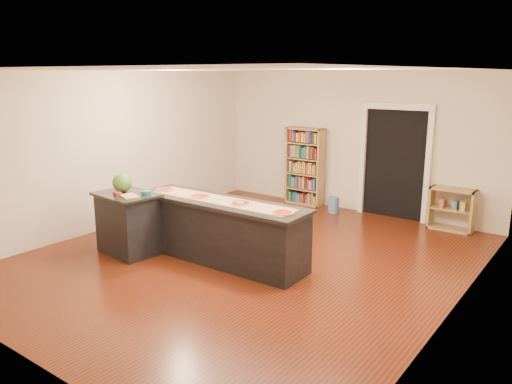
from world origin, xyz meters
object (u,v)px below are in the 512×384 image
Objects in this scene: side_counter at (128,223)px; low_shelf at (452,209)px; kitchen_island at (220,230)px; watermelon at (122,183)px; waste_bin at (334,205)px; bookshelf at (305,166)px.

side_counter is 5.61m from low_shelf.
kitchen_island is 2.92× the size of side_counter.
watermelon is (-0.12, 0.02, 0.62)m from side_counter.
watermelon is (-1.61, -3.96, 0.95)m from waste_bin.
bookshelf is 5.12× the size of waste_bin.
kitchen_island is at bearing -92.09° from waste_bin.
side_counter is 1.26× the size of low_shelf.
low_shelf is 5.72m from watermelon.
low_shelf is 2.26m from waste_bin.
kitchen_island is 1.49m from side_counter.
low_shelf is 2.40× the size of waste_bin.
watermelon is at bearing 174.68° from side_counter.
waste_bin is (1.49, 3.98, -0.32)m from side_counter.
waste_bin is at bearing -15.76° from bookshelf.
waste_bin is 1.08× the size of watermelon.
low_shelf is at bearing -0.35° from bookshelf.
watermelon reaches higher than side_counter.
watermelon is (-0.76, -4.20, 0.29)m from bookshelf.
watermelon is at bearing -112.08° from waste_bin.
bookshelf is 4.27m from watermelon.
kitchen_island reaches higher than low_shelf.
bookshelf reaches higher than kitchen_island.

